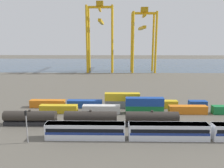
# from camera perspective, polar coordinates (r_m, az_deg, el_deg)

# --- Properties ---
(ground_plane) EXTENTS (420.00, 420.00, 0.00)m
(ground_plane) POSITION_cam_1_polar(r_m,az_deg,el_deg) (115.97, 6.25, -0.20)
(ground_plane) COLOR #5B564C
(harbour_water) EXTENTS (400.00, 110.00, 0.01)m
(harbour_water) POSITION_cam_1_polar(r_m,az_deg,el_deg) (210.61, 3.93, 5.17)
(harbour_water) COLOR #384C60
(harbour_water) RESTS_ON ground_plane
(passenger_train) EXTENTS (58.69, 3.14, 3.90)m
(passenger_train) POSITION_cam_1_polar(r_m,az_deg,el_deg) (55.38, 14.37, -11.60)
(passenger_train) COLOR silver
(passenger_train) RESTS_ON ground_plane
(freight_tank_row) EXTENTS (48.32, 2.88, 4.34)m
(freight_tank_row) POSITION_cam_1_polar(r_m,az_deg,el_deg) (62.20, -5.52, -8.74)
(freight_tank_row) COLOR #232326
(freight_tank_row) RESTS_ON ground_plane
(signal_mast) EXTENTS (0.36, 0.60, 7.78)m
(signal_mast) POSITION_cam_1_polar(r_m,az_deg,el_deg) (54.34, -21.25, -9.22)
(signal_mast) COLOR gray
(signal_mast) RESTS_ON ground_plane
(shipping_container_0) EXTENTS (12.10, 2.44, 2.60)m
(shipping_container_0) POSITION_cam_1_polar(r_m,az_deg,el_deg) (74.04, -13.61, -6.27)
(shipping_container_0) COLOR gold
(shipping_container_0) RESTS_ON ground_plane
(shipping_container_1) EXTENTS (12.10, 2.44, 2.60)m
(shipping_container_1) POSITION_cam_1_polar(r_m,az_deg,el_deg) (71.83, -2.76, -6.50)
(shipping_container_1) COLOR silver
(shipping_container_1) RESTS_ON ground_plane
(shipping_container_2) EXTENTS (12.10, 2.44, 2.60)m
(shipping_container_2) POSITION_cam_1_polar(r_m,az_deg,el_deg) (72.27, 8.36, -6.50)
(shipping_container_2) COLOR #197538
(shipping_container_2) RESTS_ON ground_plane
(shipping_container_3) EXTENTS (12.10, 2.44, 2.60)m
(shipping_container_3) POSITION_cam_1_polar(r_m,az_deg,el_deg) (71.51, 8.42, -4.52)
(shipping_container_3) COLOR #1C4299
(shipping_container_3) RESTS_ON shipping_container_2
(shipping_container_4) EXTENTS (12.10, 2.44, 2.60)m
(shipping_container_4) POSITION_cam_1_polar(r_m,az_deg,el_deg) (75.31, 18.96, -6.28)
(shipping_container_4) COLOR orange
(shipping_container_4) RESTS_ON ground_plane
(shipping_container_8) EXTENTS (12.10, 2.44, 2.60)m
(shipping_container_8) POSITION_cam_1_polar(r_m,az_deg,el_deg) (80.93, -16.30, -4.87)
(shipping_container_8) COLOR orange
(shipping_container_8) RESTS_ON ground_plane
(shipping_container_9) EXTENTS (12.10, 2.44, 2.60)m
(shipping_container_9) POSITION_cam_1_polar(r_m,az_deg,el_deg) (78.06, -7.05, -5.09)
(shipping_container_9) COLOR #1C4299
(shipping_container_9) RESTS_ON ground_plane
(shipping_container_10) EXTENTS (12.10, 2.44, 2.60)m
(shipping_container_10) POSITION_cam_1_polar(r_m,az_deg,el_deg) (77.33, 2.64, -5.17)
(shipping_container_10) COLOR slate
(shipping_container_10) RESTS_ON ground_plane
(shipping_container_11) EXTENTS (12.10, 2.44, 2.60)m
(shipping_container_11) POSITION_cam_1_polar(r_m,az_deg,el_deg) (76.61, 2.66, -3.31)
(shipping_container_11) COLOR gold
(shipping_container_11) RESTS_ON shipping_container_10
(shipping_container_12) EXTENTS (12.10, 2.44, 2.60)m
(shipping_container_12) POSITION_cam_1_polar(r_m,az_deg,el_deg) (78.79, 12.24, -5.11)
(shipping_container_12) COLOR gold
(shipping_container_12) RESTS_ON ground_plane
(shipping_container_13) EXTENTS (6.04, 2.44, 2.60)m
(shipping_container_13) POSITION_cam_1_polar(r_m,az_deg,el_deg) (82.34, 21.24, -4.92)
(shipping_container_13) COLOR #1C4299
(shipping_container_13) RESTS_ON ground_plane
(gantry_crane_west) EXTENTS (18.90, 38.06, 48.98)m
(gantry_crane_west) POSITION_cam_1_polar(r_m,az_deg,el_deg) (162.99, -3.03, 13.81)
(gantry_crane_west) COLOR gold
(gantry_crane_west) RESTS_ON ground_plane
(gantry_crane_central) EXTENTS (17.29, 36.98, 44.87)m
(gantry_crane_central) POSITION_cam_1_polar(r_m,az_deg,el_deg) (163.67, 8.07, 12.76)
(gantry_crane_central) COLOR gold
(gantry_crane_central) RESTS_ON ground_plane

